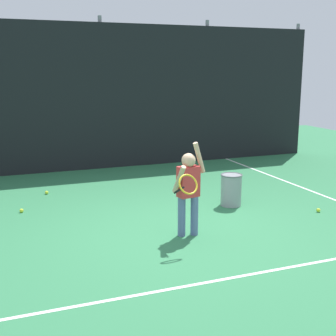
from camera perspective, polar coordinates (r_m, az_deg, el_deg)
The scene contains 12 objects.
ground_plane at distance 6.87m, azimuth 1.21°, elevation -7.77°, with size 20.00×20.00×0.00m, color #2D7247.
court_line_baseline at distance 5.45m, azimuth 8.18°, elevation -13.41°, with size 9.00×0.05×0.00m, color white.
court_line_sideline at distance 9.33m, azimuth 17.88°, elevation -2.91°, with size 0.05×9.00×0.00m, color white.
back_fence_windscreen at distance 10.94m, azimuth -8.18°, elevation 8.73°, with size 11.18×0.08×3.39m, color black.
fence_post_2 at distance 11.00m, azimuth -8.26°, elevation 9.14°, with size 0.09×0.09×3.54m, color slate.
fence_post_3 at distance 11.90m, azimuth 4.78°, elevation 9.46°, with size 0.09×0.09×3.54m, color slate.
fence_post_4 at distance 13.31m, azimuth 15.54°, elevation 9.36°, with size 0.09×0.09×3.54m, color slate.
tennis_player at distance 6.43m, azimuth 2.56°, elevation -2.38°, with size 0.65×0.66×1.35m.
ball_hopper at distance 8.06m, azimuth 7.90°, elevation -2.68°, with size 0.38×0.38×0.56m.
tennis_ball_1 at distance 9.05m, azimuth -14.94°, elevation -2.98°, with size 0.07×0.07×0.07m, color #CCE033.
tennis_ball_3 at distance 8.04m, azimuth -17.85°, elevation -5.10°, with size 0.07×0.07×0.07m, color #CCE033.
tennis_ball_4 at distance 8.08m, azimuth 18.29°, elevation -5.03°, with size 0.07×0.07×0.07m, color #CCE033.
Camera 1 is at (-2.45, -5.96, 2.36)m, focal length 48.73 mm.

